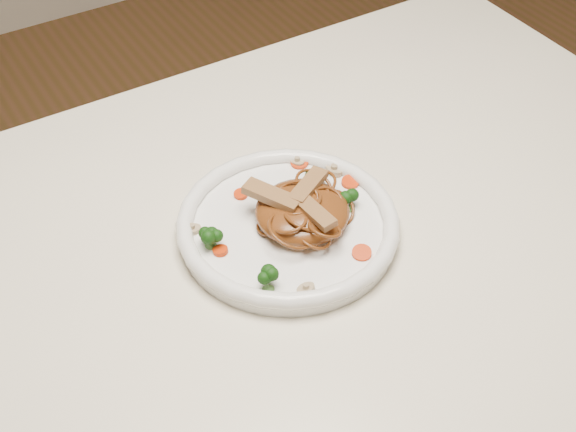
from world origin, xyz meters
TOP-DOWN VIEW (x-y plane):
  - table at (0.00, 0.00)m, footprint 1.20×0.80m
  - plate at (0.02, 0.02)m, footprint 0.33×0.33m
  - noodle_mound at (0.03, 0.02)m, footprint 0.12×0.12m
  - chicken_a at (0.05, 0.04)m, footprint 0.07×0.05m
  - chicken_b at (0.01, 0.04)m, footprint 0.05×0.07m
  - chicken_c at (0.03, -0.01)m, footprint 0.02×0.06m
  - broccoli_0 at (0.07, 0.06)m, footprint 0.04×0.04m
  - broccoli_1 at (-0.08, 0.04)m, footprint 0.03×0.03m
  - broccoli_2 at (-0.05, -0.05)m, footprint 0.03×0.03m
  - broccoli_3 at (0.09, 0.01)m, footprint 0.02×0.02m
  - carrot_0 at (0.09, 0.11)m, footprint 0.03×0.03m
  - carrot_1 at (-0.07, 0.03)m, footprint 0.02×0.02m
  - carrot_2 at (0.12, 0.05)m, footprint 0.03×0.03m
  - carrot_3 at (-0.01, 0.10)m, footprint 0.02×0.02m
  - carrot_4 at (0.06, -0.06)m, footprint 0.03×0.03m
  - mushroom_0 at (-0.02, -0.07)m, footprint 0.02×0.02m
  - mushroom_1 at (0.12, 0.08)m, footprint 0.03×0.03m
  - mushroom_2 at (-0.09, 0.07)m, footprint 0.03×0.03m
  - mushroom_3 at (0.08, 0.11)m, footprint 0.03×0.03m

SIDE VIEW (x-z plane):
  - table at x=0.00m, z-range 0.28..1.03m
  - plate at x=0.02m, z-range 0.75..0.77m
  - carrot_0 at x=0.09m, z-range 0.77..0.77m
  - carrot_1 at x=-0.07m, z-range 0.77..0.77m
  - carrot_2 at x=0.12m, z-range 0.77..0.77m
  - carrot_3 at x=-0.01m, z-range 0.77..0.77m
  - carrot_4 at x=0.06m, z-range 0.77..0.77m
  - mushroom_0 at x=-0.02m, z-range 0.77..0.77m
  - mushroom_1 at x=0.12m, z-range 0.77..0.77m
  - mushroom_2 at x=-0.09m, z-range 0.77..0.77m
  - mushroom_3 at x=0.08m, z-range 0.77..0.77m
  - broccoli_3 at x=0.09m, z-range 0.77..0.79m
  - broccoli_2 at x=-0.05m, z-range 0.77..0.80m
  - noodle_mound at x=0.03m, z-range 0.76..0.80m
  - broccoli_1 at x=-0.08m, z-range 0.77..0.80m
  - broccoli_0 at x=0.07m, z-range 0.77..0.80m
  - chicken_c at x=0.03m, z-range 0.80..0.81m
  - chicken_a at x=0.05m, z-range 0.80..0.81m
  - chicken_b at x=0.01m, z-range 0.80..0.81m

